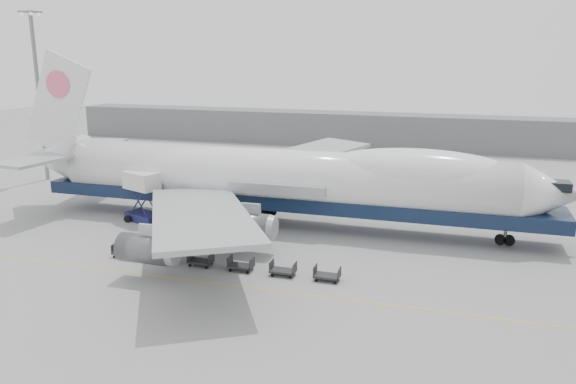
% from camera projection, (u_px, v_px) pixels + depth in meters
% --- Properties ---
extents(ground, '(260.00, 260.00, 0.00)m').
position_uv_depth(ground, '(240.00, 260.00, 54.63)').
color(ground, gray).
rests_on(ground, ground).
extents(apron_line, '(60.00, 0.15, 0.01)m').
position_uv_depth(apron_line, '(215.00, 283.00, 49.06)').
color(apron_line, gold).
rests_on(apron_line, ground).
extents(hangar, '(110.00, 8.00, 7.00)m').
position_uv_depth(hangar, '(315.00, 128.00, 121.56)').
color(hangar, slate).
rests_on(hangar, ground).
extents(floodlight_mast, '(2.40, 2.40, 25.43)m').
position_uv_depth(floodlight_mast, '(38.00, 88.00, 85.17)').
color(floodlight_mast, slate).
rests_on(floodlight_mast, ground).
extents(airliner, '(67.00, 55.30, 19.98)m').
position_uv_depth(airliner, '(283.00, 178.00, 64.21)').
color(airliner, white).
rests_on(airliner, ground).
extents(catering_truck, '(5.13, 4.32, 6.02)m').
position_uv_depth(catering_truck, '(143.00, 193.00, 66.06)').
color(catering_truck, navy).
rests_on(catering_truck, ground).
extents(dolly_0, '(2.30, 1.35, 1.30)m').
position_uv_depth(dolly_0, '(125.00, 252.00, 55.23)').
color(dolly_0, '#2D2D30').
rests_on(dolly_0, ground).
extents(dolly_1, '(2.30, 1.35, 1.30)m').
position_uv_depth(dolly_1, '(162.00, 256.00, 54.09)').
color(dolly_1, '#2D2D30').
rests_on(dolly_1, ground).
extents(dolly_2, '(2.30, 1.35, 1.30)m').
position_uv_depth(dolly_2, '(201.00, 260.00, 52.94)').
color(dolly_2, '#2D2D30').
rests_on(dolly_2, ground).
extents(dolly_3, '(2.30, 1.35, 1.30)m').
position_uv_depth(dolly_3, '(241.00, 265.00, 51.80)').
color(dolly_3, '#2D2D30').
rests_on(dolly_3, ground).
extents(dolly_4, '(2.30, 1.35, 1.30)m').
position_uv_depth(dolly_4, '(283.00, 270.00, 50.66)').
color(dolly_4, '#2D2D30').
rests_on(dolly_4, ground).
extents(dolly_5, '(2.30, 1.35, 1.30)m').
position_uv_depth(dolly_5, '(327.00, 275.00, 49.52)').
color(dolly_5, '#2D2D30').
rests_on(dolly_5, ground).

